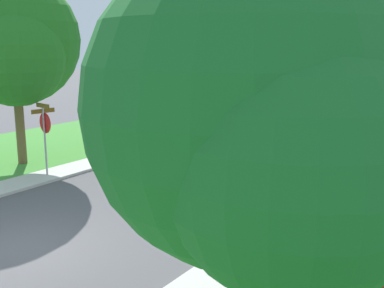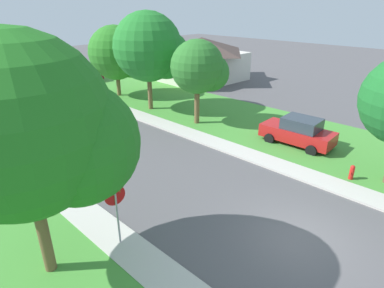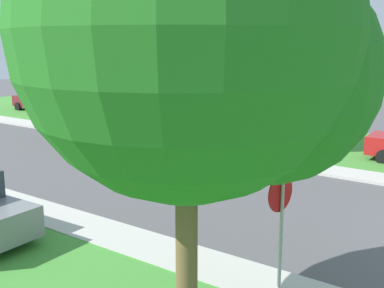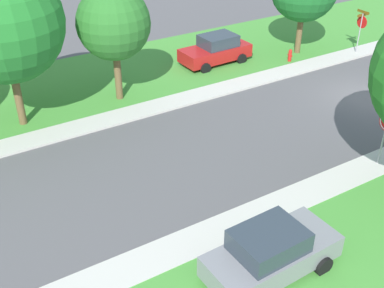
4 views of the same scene
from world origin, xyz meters
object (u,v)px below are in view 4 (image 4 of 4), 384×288
object	(u,v)px
tree_across_right	(7,24)
stop_sign_near_corner	(361,25)
fire_hydrant	(290,55)
car_grey_behind_trees	(271,253)
car_red_near_corner	(216,50)
tree_across_left	(115,24)

from	to	relation	value
tree_across_right	stop_sign_near_corner	bearing A→B (deg)	-95.74
stop_sign_near_corner	fire_hydrant	distance (m)	4.95
stop_sign_near_corner	car_grey_behind_trees	distance (m)	20.38
car_red_near_corner	fire_hydrant	size ratio (longest dim) A/B	5.25
car_red_near_corner	tree_across_right	size ratio (longest dim) A/B	0.58
tree_across_left	fire_hydrant	distance (m)	11.43
car_grey_behind_trees	fire_hydrant	bearing A→B (deg)	-43.14
stop_sign_near_corner	tree_across_left	size ratio (longest dim) A/B	0.47
car_grey_behind_trees	tree_across_right	xyz separation A→B (m)	(13.78, 3.78, 3.90)
stop_sign_near_corner	car_red_near_corner	world-z (taller)	stop_sign_near_corner
tree_across_left	fire_hydrant	size ratio (longest dim) A/B	7.09
stop_sign_near_corner	fire_hydrant	bearing A→B (deg)	76.43
tree_across_right	fire_hydrant	distance (m)	16.42
car_grey_behind_trees	tree_across_left	world-z (taller)	tree_across_left
stop_sign_near_corner	car_grey_behind_trees	size ratio (longest dim) A/B	0.64
fire_hydrant	tree_across_left	bearing A→B (deg)	85.06
car_grey_behind_trees	tree_across_right	distance (m)	14.81
car_red_near_corner	tree_across_right	bearing A→B (deg)	96.04
car_red_near_corner	tree_across_left	world-z (taller)	tree_across_left
stop_sign_near_corner	tree_across_right	world-z (taller)	tree_across_right
stop_sign_near_corner	car_red_near_corner	distance (m)	9.25
tree_across_right	tree_across_left	xyz separation A→B (m)	(-0.01, -4.97, -0.83)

